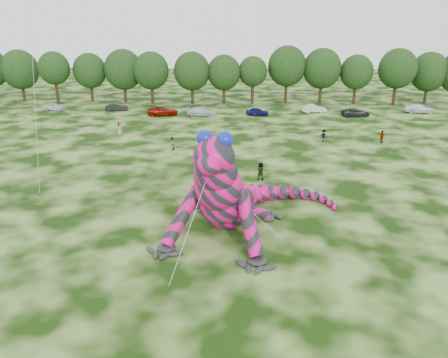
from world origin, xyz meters
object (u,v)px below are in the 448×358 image
car_1 (117,107)px  car_6 (356,112)px  car_5 (314,109)px  car_7 (420,108)px  spectator_3 (382,137)px  car_4 (257,112)px  spectator_4 (120,129)px  spectator_5 (261,171)px  spectator_2 (324,136)px  tree_3 (55,77)px  tree_4 (90,77)px  car_0 (54,107)px  spectator_1 (172,144)px  tree_11 (322,76)px  tree_13 (397,77)px  tree_12 (356,80)px  tree_14 (428,78)px  tree_7 (192,78)px  car_2 (163,111)px  spectator_0 (202,157)px  tree_10 (287,74)px  tree_8 (224,80)px  tree_2 (21,76)px  car_3 (202,112)px  inflatable_gecko (231,173)px

car_1 → car_6: car_1 is taller
car_5 → car_7: bearing=-97.2°
spectator_3 → car_4: bearing=12.5°
spectator_4 → spectator_5: spectator_5 is taller
spectator_5 → spectator_2: bearing=-110.5°
tree_3 → tree_4: tree_3 is taller
car_0 → spectator_1: 33.81m
tree_4 → car_7: 59.55m
tree_11 → tree_13: size_ratio=0.99×
tree_3 → tree_12: tree_3 is taller
tree_14 → car_4: bearing=-159.2°
tree_7 → car_7: bearing=-10.1°
car_2 → car_5: size_ratio=1.22×
car_6 → spectator_0: (-22.84, -26.10, 0.19)m
tree_10 → tree_14: 26.07m
spectator_2 → car_7: bearing=32.6°
tree_3 → tree_4: size_ratio=1.04×
car_2 → spectator_5: size_ratio=2.86×
tree_4 → tree_14: bearing=0.0°
spectator_0 → car_1: bearing=-77.4°
tree_8 → car_7: tree_8 is taller
tree_2 → car_7: bearing=-7.1°
car_5 → spectator_0: (-16.55, -28.94, 0.14)m
car_2 → spectator_4: size_ratio=2.89×
car_2 → car_3: (6.43, -0.15, -0.01)m
car_5 → tree_14: bearing=-75.8°
tree_7 → spectator_5: 42.63m
spectator_3 → spectator_2: bearing=59.3°
tree_3 → car_0: bearing=-72.9°
spectator_3 → spectator_5: size_ratio=0.91×
tree_8 → spectator_1: size_ratio=5.51×
tree_3 → car_6: bearing=-11.3°
tree_2 → tree_10: 50.42m
tree_7 → car_3: tree_7 is taller
car_2 → spectator_5: bearing=-165.2°
tree_8 → tree_13: (31.35, 0.14, 0.59)m
tree_12 → spectator_4: (-37.60, -24.78, -3.61)m
inflatable_gecko → car_7: inflatable_gecko is taller
spectator_2 → inflatable_gecko: bearing=-127.7°
tree_14 → tree_2: bearing=180.0°
tree_4 → spectator_2: tree_4 is taller
car_7 → tree_11: bearing=69.1°
tree_11 → car_3: tree_11 is taller
car_0 → spectator_5: spectator_5 is taller
tree_4 → car_5: 42.19m
tree_8 → car_0: bearing=-165.7°
tree_10 → car_2: 25.09m
car_0 → car_2: bearing=-90.4°
tree_8 → tree_14: bearing=2.6°
car_4 → tree_12: bearing=-55.2°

